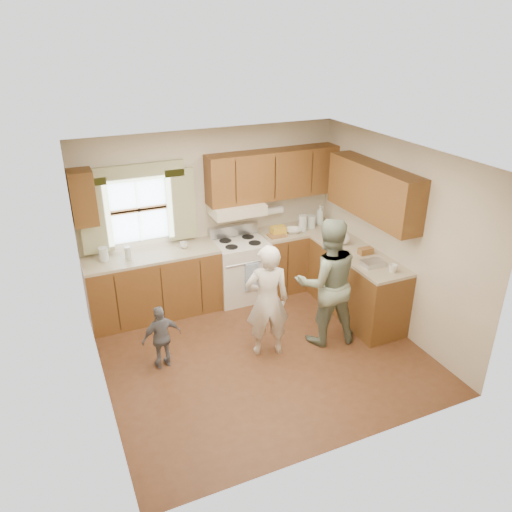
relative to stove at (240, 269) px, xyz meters
name	(u,v)px	position (x,y,z in m)	size (l,w,h in m)	color
room	(262,263)	(-0.30, -1.44, 0.78)	(3.80, 3.80, 3.80)	#502E19
kitchen_fixtures	(270,251)	(0.31, -0.36, 0.37)	(3.80, 2.25, 2.15)	#49270F
stove	(240,269)	(0.00, 0.00, 0.00)	(0.76, 0.67, 1.07)	silver
woman_left	(267,301)	(-0.24, -1.45, 0.27)	(0.54, 0.35, 1.47)	beige
woman_right	(327,282)	(0.56, -1.50, 0.38)	(0.82, 0.64, 1.69)	#223C28
child	(162,337)	(-1.50, -1.21, -0.06)	(0.48, 0.20, 0.82)	slate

